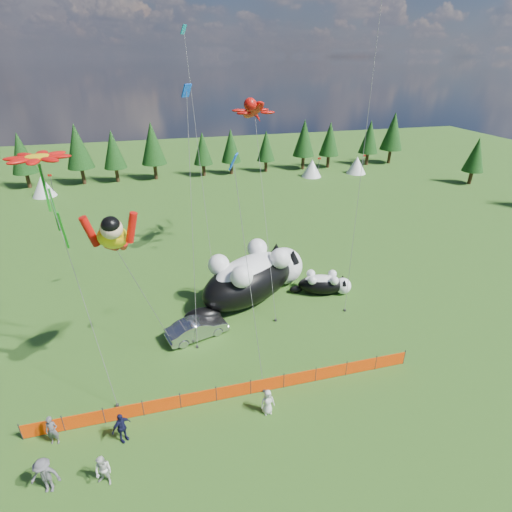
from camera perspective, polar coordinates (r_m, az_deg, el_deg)
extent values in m
plane|color=#153509|center=(26.47, -4.57, -14.95)|extent=(160.00, 160.00, 0.00)
cylinder|color=#262626|center=(25.03, -30.59, -20.80)|extent=(0.06, 0.06, 1.10)
cylinder|color=#262626|center=(24.47, -25.84, -20.73)|extent=(0.06, 0.06, 1.10)
cylinder|color=#262626|center=(24.07, -20.90, -20.52)|extent=(0.06, 0.06, 1.10)
cylinder|color=#262626|center=(23.82, -15.85, -20.15)|extent=(0.06, 0.06, 1.10)
cylinder|color=#262626|center=(23.74, -10.76, -19.64)|extent=(0.06, 0.06, 1.10)
cylinder|color=#262626|center=(23.83, -5.71, -18.98)|extent=(0.06, 0.06, 1.10)
cylinder|color=#262626|center=(24.09, -0.77, -18.20)|extent=(0.06, 0.06, 1.10)
cylinder|color=#262626|center=(24.50, 3.99, -17.32)|extent=(0.06, 0.06, 1.10)
cylinder|color=#262626|center=(25.07, 8.51, -16.37)|extent=(0.06, 0.06, 1.10)
cylinder|color=#262626|center=(25.79, 12.77, -15.38)|extent=(0.06, 0.06, 1.10)
cylinder|color=#262626|center=(26.63, 16.74, -14.37)|extent=(0.06, 0.06, 1.10)
cylinder|color=#262626|center=(27.60, 20.41, -13.37)|extent=(0.06, 0.06, 1.10)
cube|color=#FF4105|center=(24.77, -28.22, -20.86)|extent=(2.00, 0.04, 0.90)
cube|color=#FF4105|center=(24.28, -23.37, -20.72)|extent=(2.00, 0.04, 0.90)
cube|color=#FF4105|center=(23.96, -18.37, -20.44)|extent=(2.00, 0.04, 0.90)
cube|color=#FF4105|center=(23.80, -13.29, -20.00)|extent=(2.00, 0.04, 0.90)
cube|color=#FF4105|center=(23.80, -8.21, -19.41)|extent=(2.00, 0.04, 0.90)
cube|color=#FF4105|center=(23.97, -3.21, -18.69)|extent=(2.00, 0.04, 0.90)
cube|color=#FF4105|center=(24.31, 1.64, -17.85)|extent=(2.00, 0.04, 0.90)
cube|color=#FF4105|center=(24.80, 6.28, -16.93)|extent=(2.00, 0.04, 0.90)
cube|color=#FF4105|center=(25.45, 10.67, -15.96)|extent=(2.00, 0.04, 0.90)
cube|color=#FF4105|center=(26.23, 14.78, -14.96)|extent=(2.00, 0.04, 0.90)
cube|color=#FF4105|center=(27.13, 18.59, -13.95)|extent=(2.00, 0.04, 0.90)
ellipsoid|color=black|center=(31.38, -0.98, -3.56)|extent=(9.69, 7.97, 3.53)
ellipsoid|color=white|center=(30.95, -0.99, -2.14)|extent=(7.24, 5.87, 2.15)
sphere|color=white|center=(34.09, 4.02, -1.39)|extent=(3.13, 3.13, 3.13)
sphere|color=#EC5B8A|center=(34.99, 5.47, -0.67)|extent=(0.44, 0.44, 0.44)
ellipsoid|color=black|center=(29.43, -7.66, -8.58)|extent=(3.06, 2.56, 1.37)
cone|color=black|center=(32.98, 5.30, -0.01)|extent=(1.10, 1.10, 1.10)
cone|color=black|center=(34.08, 2.90, 1.00)|extent=(1.10, 1.10, 1.10)
sphere|color=white|center=(32.74, 0.17, 1.10)|extent=(1.65, 1.65, 1.65)
sphere|color=white|center=(31.18, 3.48, -0.34)|extent=(1.65, 1.65, 1.65)
sphere|color=white|center=(30.29, -5.35, -1.27)|extent=(1.65, 1.65, 1.65)
sphere|color=white|center=(28.59, -2.07, -2.96)|extent=(1.65, 1.65, 1.65)
ellipsoid|color=black|center=(33.25, 9.31, -4.07)|extent=(4.14, 2.76, 1.52)
ellipsoid|color=white|center=(33.06, 9.35, -3.50)|extent=(3.11, 2.02, 0.93)
sphere|color=white|center=(33.59, 12.30, -4.19)|extent=(1.35, 1.35, 1.35)
sphere|color=#EC5B8A|center=(33.71, 13.26, -4.19)|extent=(0.19, 0.19, 0.19)
ellipsoid|color=black|center=(33.27, 5.78, -4.75)|extent=(1.30, 0.90, 0.59)
cone|color=black|center=(32.98, 12.51, -3.74)|extent=(0.47, 0.47, 0.47)
cone|color=black|center=(33.67, 12.27, -3.05)|extent=(0.47, 0.47, 0.47)
sphere|color=white|center=(33.52, 10.86, -2.53)|extent=(0.71, 0.71, 0.71)
sphere|color=white|center=(32.57, 11.14, -3.47)|extent=(0.71, 0.71, 0.71)
sphere|color=white|center=(33.26, 7.84, -2.52)|extent=(0.71, 0.71, 0.71)
sphere|color=white|center=(32.32, 8.03, -3.47)|extent=(0.71, 0.71, 0.71)
imported|color=#ABABB0|center=(28.30, -8.41, -10.19)|extent=(4.54, 2.65, 1.41)
imported|color=#545459|center=(23.94, -27.12, -21.31)|extent=(0.69, 0.52, 1.71)
imported|color=silver|center=(21.48, -20.97, -26.76)|extent=(0.96, 0.83, 1.70)
imported|color=#141537|center=(22.77, -18.66, -22.21)|extent=(1.15, 1.03, 1.77)
imported|color=#545459|center=(22.11, -27.93, -26.01)|extent=(1.36, 0.84, 1.97)
imported|color=silver|center=(23.00, 1.67, -20.12)|extent=(0.78, 0.53, 1.56)
cylinder|color=#595959|center=(24.68, -15.26, -5.72)|extent=(0.03, 0.03, 9.70)
cube|color=#262626|center=(28.26, -11.78, -12.19)|extent=(0.15, 0.15, 0.16)
cylinder|color=#595959|center=(31.63, 1.11, 6.84)|extent=(0.03, 0.03, 17.42)
cube|color=#262626|center=(29.90, 2.83, -9.13)|extent=(0.15, 0.15, 0.16)
cylinder|color=#595959|center=(22.85, -23.84, -4.37)|extent=(0.03, 0.03, 13.71)
cube|color=#262626|center=(25.02, -19.19, -19.51)|extent=(0.15, 0.15, 0.16)
cube|color=#198C19|center=(23.38, -27.29, 5.71)|extent=(0.22, 0.22, 4.88)
cylinder|color=#595959|center=(25.56, -9.10, 4.23)|extent=(0.03, 0.03, 16.15)
cube|color=#262626|center=(27.75, -8.39, -12.69)|extent=(0.15, 0.15, 0.16)
cylinder|color=#595959|center=(29.67, 14.97, 12.91)|extent=(0.03, 0.03, 22.16)
cube|color=#262626|center=(31.66, 12.56, -7.57)|extent=(0.15, 0.15, 0.16)
cylinder|color=#595959|center=(21.60, -0.88, -4.08)|extent=(0.03, 0.03, 13.05)
cube|color=#262626|center=(24.56, 1.14, -18.64)|extent=(0.15, 0.15, 0.16)
cylinder|color=#595959|center=(30.28, -7.83, 11.43)|extent=(0.03, 0.03, 21.11)
cube|color=#262626|center=(30.37, -5.41, -8.60)|extent=(0.15, 0.15, 0.16)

